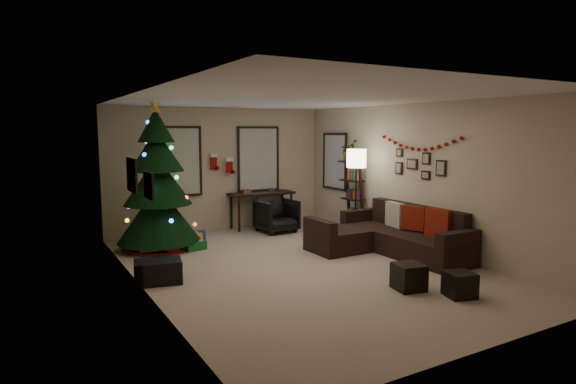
# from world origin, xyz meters

# --- Properties ---
(floor) EXTENTS (7.00, 7.00, 0.00)m
(floor) POSITION_xyz_m (0.00, 0.00, 0.00)
(floor) COLOR tan
(floor) RESTS_ON ground
(ceiling) EXTENTS (7.00, 7.00, 0.00)m
(ceiling) POSITION_xyz_m (0.00, 0.00, 2.70)
(ceiling) COLOR white
(ceiling) RESTS_ON floor
(wall_back) EXTENTS (5.00, 0.00, 5.00)m
(wall_back) POSITION_xyz_m (0.00, 3.50, 1.35)
(wall_back) COLOR beige
(wall_back) RESTS_ON floor
(wall_front) EXTENTS (5.00, 0.00, 5.00)m
(wall_front) POSITION_xyz_m (0.00, -3.50, 1.35)
(wall_front) COLOR beige
(wall_front) RESTS_ON floor
(wall_left) EXTENTS (0.00, 7.00, 7.00)m
(wall_left) POSITION_xyz_m (-2.50, 0.00, 1.35)
(wall_left) COLOR beige
(wall_left) RESTS_ON floor
(wall_right) EXTENTS (0.00, 7.00, 7.00)m
(wall_right) POSITION_xyz_m (2.50, 0.00, 1.35)
(wall_right) COLOR beige
(wall_right) RESTS_ON floor
(window_back_left) EXTENTS (1.05, 0.06, 1.50)m
(window_back_left) POSITION_xyz_m (-0.95, 3.47, 1.55)
(window_back_left) COLOR #728CB2
(window_back_left) RESTS_ON wall_back
(window_back_right) EXTENTS (1.05, 0.06, 1.50)m
(window_back_right) POSITION_xyz_m (0.95, 3.47, 1.55)
(window_back_right) COLOR #728CB2
(window_back_right) RESTS_ON wall_back
(window_right_wall) EXTENTS (0.06, 0.90, 1.30)m
(window_right_wall) POSITION_xyz_m (2.47, 2.55, 1.50)
(window_right_wall) COLOR #728CB2
(window_right_wall) RESTS_ON wall_right
(christmas_tree) EXTENTS (1.52, 1.52, 2.83)m
(christmas_tree) POSITION_xyz_m (-1.67, 2.36, 1.17)
(christmas_tree) COLOR black
(christmas_tree) RESTS_ON floor
(presents) EXTENTS (1.50, 1.01, 0.30)m
(presents) POSITION_xyz_m (-1.45, 2.26, 0.11)
(presents) COLOR gold
(presents) RESTS_ON floor
(sofa) EXTENTS (1.83, 2.67, 0.86)m
(sofa) POSITION_xyz_m (1.85, -0.02, 0.28)
(sofa) COLOR black
(sofa) RESTS_ON floor
(pillow_red_a) EXTENTS (0.15, 0.50, 0.49)m
(pillow_red_a) POSITION_xyz_m (2.21, -0.83, 0.64)
(pillow_red_a) COLOR maroon
(pillow_red_a) RESTS_ON sofa
(pillow_red_b) EXTENTS (0.26, 0.45, 0.43)m
(pillow_red_b) POSITION_xyz_m (2.21, -0.26, 0.64)
(pillow_red_b) COLOR maroon
(pillow_red_b) RESTS_ON sofa
(pillow_cream) EXTENTS (0.19, 0.47, 0.46)m
(pillow_cream) POSITION_xyz_m (2.21, 0.23, 0.63)
(pillow_cream) COLOR #BDB299
(pillow_cream) RESTS_ON sofa
(ottoman_near) EXTENTS (0.45, 0.45, 0.36)m
(ottoman_near) POSITION_xyz_m (0.69, -1.73, 0.18)
(ottoman_near) COLOR black
(ottoman_near) RESTS_ON floor
(ottoman_far) EXTENTS (0.44, 0.44, 0.33)m
(ottoman_far) POSITION_xyz_m (1.07, -2.29, 0.17)
(ottoman_far) COLOR black
(ottoman_far) RESTS_ON floor
(desk) EXTENTS (1.50, 0.54, 0.81)m
(desk) POSITION_xyz_m (0.91, 3.22, 0.71)
(desk) COLOR black
(desk) RESTS_ON floor
(desk_chair) EXTENTS (0.75, 0.71, 0.73)m
(desk_chair) POSITION_xyz_m (0.94, 2.57, 0.36)
(desk_chair) COLOR black
(desk_chair) RESTS_ON floor
(bookshelf) EXTENTS (0.30, 0.53, 1.80)m
(bookshelf) POSITION_xyz_m (2.30, 1.62, 0.87)
(bookshelf) COLOR black
(bookshelf) RESTS_ON floor
(potted_plant) EXTENTS (0.68, 0.68, 0.57)m
(potted_plant) POSITION_xyz_m (2.30, 1.82, 1.85)
(potted_plant) COLOR #4C4C4C
(potted_plant) RESTS_ON bookshelf
(floor_lamp) EXTENTS (0.39, 0.39, 1.84)m
(floor_lamp) POSITION_xyz_m (1.95, 1.09, 1.53)
(floor_lamp) COLOR black
(floor_lamp) RESTS_ON floor
(art_map) EXTENTS (0.04, 0.60, 0.50)m
(art_map) POSITION_xyz_m (-2.48, 0.67, 1.55)
(art_map) COLOR black
(art_map) RESTS_ON wall_left
(art_abstract) EXTENTS (0.04, 0.45, 0.35)m
(art_abstract) POSITION_xyz_m (-2.48, -0.31, 1.50)
(art_abstract) COLOR black
(art_abstract) RESTS_ON wall_left
(gallery) EXTENTS (0.03, 1.25, 0.54)m
(gallery) POSITION_xyz_m (2.48, -0.07, 1.57)
(gallery) COLOR black
(gallery) RESTS_ON wall_right
(garland) EXTENTS (0.08, 1.90, 0.30)m
(garland) POSITION_xyz_m (2.45, -0.08, 1.98)
(garland) COLOR #A5140C
(garland) RESTS_ON wall_right
(stocking_left) EXTENTS (0.20, 0.05, 0.36)m
(stocking_left) POSITION_xyz_m (-0.14, 3.45, 1.53)
(stocking_left) COLOR #990F0C
(stocking_left) RESTS_ON wall_back
(stocking_right) EXTENTS (0.20, 0.05, 0.36)m
(stocking_right) POSITION_xyz_m (0.19, 3.34, 1.44)
(stocking_right) COLOR #990F0C
(stocking_right) RESTS_ON wall_back
(storage_bin) EXTENTS (0.74, 0.57, 0.33)m
(storage_bin) POSITION_xyz_m (-2.25, 0.29, 0.17)
(storage_bin) COLOR black
(storage_bin) RESTS_ON floor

